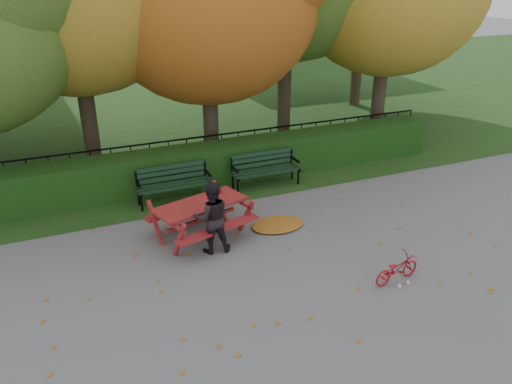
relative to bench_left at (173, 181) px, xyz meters
name	(u,v)px	position (x,y,z in m)	size (l,w,h in m)	color
ground	(290,265)	(1.30, -3.70, -0.52)	(90.00, 90.00, 0.00)	slate
grass_strip	(143,101)	(1.30, 10.30, -0.51)	(90.00, 90.00, 0.00)	#183612
hedge	(214,163)	(1.30, 0.80, -0.02)	(13.00, 0.90, 1.00)	black
iron_fence	(205,153)	(1.30, 1.60, 0.02)	(14.00, 0.04, 1.02)	black
bench_left	(173,181)	(0.00, 0.00, 0.00)	(1.80, 0.57, 0.88)	black
bench_right	(264,167)	(2.40, 0.00, 0.00)	(1.80, 0.57, 0.88)	black
picnic_table	(201,211)	(0.07, -2.00, 0.11)	(2.23, 1.98, 0.92)	maroon
leaf_pile	(278,224)	(1.75, -2.18, -0.48)	(1.20, 0.83, 0.08)	#693A0C
leaf_scatter	(283,257)	(1.30, -3.40, -0.51)	(9.00, 5.70, 0.01)	#693A0C
child	(217,206)	(0.54, -1.66, -0.03)	(0.36, 0.23, 0.98)	#391512
adult	(212,217)	(0.11, -2.61, 0.23)	(0.73, 0.57, 1.49)	black
bicycle	(397,269)	(2.83, -4.93, -0.26)	(0.34, 0.98, 0.52)	#AC0F16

